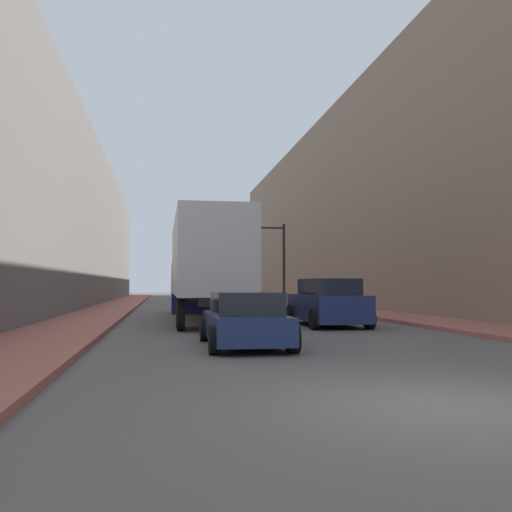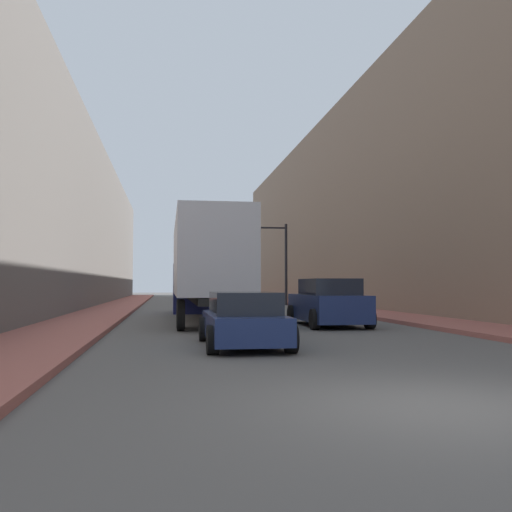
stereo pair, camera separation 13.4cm
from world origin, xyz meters
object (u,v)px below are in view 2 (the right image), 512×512
Objects in this scene: sedan_car at (243,320)px; traffic_signal_gantry at (260,248)px; suv_car at (328,303)px; semi_truck at (205,266)px.

traffic_signal_gantry is at bearing 80.02° from sedan_car.
sedan_car is 27.63m from traffic_signal_gantry.
sedan_car is at bearing -99.98° from traffic_signal_gantry.
sedan_car is 7.63m from suv_car.
traffic_signal_gantry reaches higher than semi_truck.
semi_truck is at bearing 135.34° from suv_car.
suv_car is (4.24, -4.19, -1.48)m from semi_truck.
traffic_signal_gantry is at bearing 72.94° from semi_truck.
semi_truck reaches higher than suv_car.
traffic_signal_gantry is (5.00, 16.29, 1.89)m from semi_truck.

